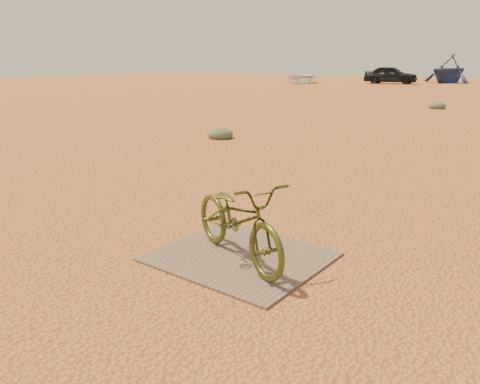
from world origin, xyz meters
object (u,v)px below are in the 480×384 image
Objects in this scene: bicycle at (238,219)px; boat_far_left at (449,69)px; boat_near_left at (301,77)px; plywood_board at (240,257)px; car at (391,75)px.

bicycle is 44.30m from boat_far_left.
boat_near_left is 13.57m from boat_far_left.
bicycle is (0.04, -0.07, 0.40)m from plywood_board.
car is at bearing 108.25° from plywood_board.
boat_far_left reaches higher than plywood_board.
bicycle is 40.61m from car.
car is at bearing 41.06° from bicycle.
boat_near_left is at bearing 119.42° from plywood_board.
bicycle is 0.33× the size of car.
plywood_board is 1.01× the size of bicycle.
bicycle is at bearing -82.07° from boat_near_left.
plywood_board is at bearing -82.06° from boat_near_left.
boat_near_left is (-6.90, -3.76, -0.23)m from car.
boat_far_left is at bearing -44.08° from car.
boat_far_left reaches higher than boat_near_left.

